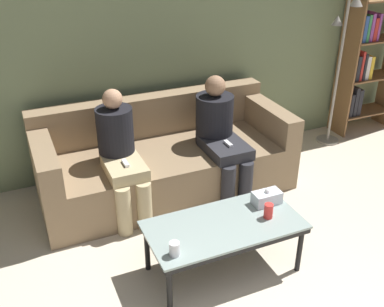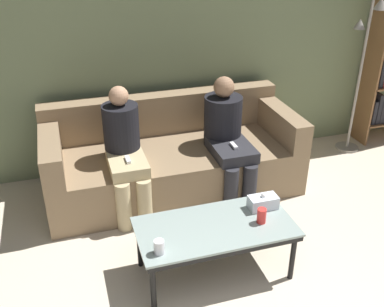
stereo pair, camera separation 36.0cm
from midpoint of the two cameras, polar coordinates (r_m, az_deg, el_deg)
name	(u,v)px [view 1 (the left image)]	position (r m, az deg, el deg)	size (l,w,h in m)	color
wall_back	(141,44)	(4.53, -8.86, 13.50)	(12.00, 0.06, 2.60)	#707F5B
couch	(164,159)	(4.37, -5.90, -0.80)	(2.38, 0.99, 0.85)	#897051
coffee_table	(224,228)	(3.31, 0.96, -9.60)	(1.14, 0.57, 0.43)	#8C9E99
cup_near_left	(174,249)	(3.00, -5.76, -12.07)	(0.07, 0.07, 0.10)	silver
cup_near_right	(268,211)	(3.33, 6.64, -7.36)	(0.07, 0.07, 0.12)	red
tissue_box	(267,198)	(3.49, 6.58, -5.67)	(0.22, 0.12, 0.13)	silver
bookshelf	(365,61)	(5.73, 19.48, 11.02)	(0.76, 0.32, 1.81)	brown
standing_lamp	(341,56)	(5.27, 16.55, 11.72)	(0.31, 0.26, 1.69)	gray
seated_person_left_end	(120,151)	(3.94, -11.71, 0.19)	(0.32, 0.68, 1.13)	tan
seated_person_mid_left	(220,132)	(4.20, 1.09, 2.69)	(0.36, 0.73, 1.12)	#28282D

